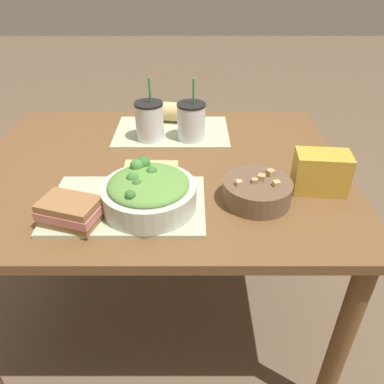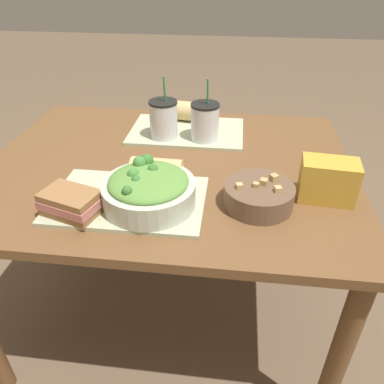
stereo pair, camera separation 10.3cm
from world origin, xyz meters
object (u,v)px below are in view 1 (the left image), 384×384
Objects in this scene: salad_bowl at (149,191)px; baguette_far at (170,112)px; drink_cup_dark at (150,122)px; sandwich_near at (70,211)px; baguette_near at (153,173)px; chip_bag at (321,172)px; soup_bowl at (257,190)px; drink_cup_red at (191,123)px.

baguette_far is (0.03, 0.60, -0.01)m from salad_bowl.
drink_cup_dark is (-0.07, -0.17, 0.03)m from baguette_far.
baguette_near is at bearing 60.03° from sandwich_near.
baguette_near is (0.00, 0.11, -0.01)m from salad_bowl.
drink_cup_dark is 1.42× the size of chip_bag.
salad_bowl is 0.60m from baguette_far.
drink_cup_red is (-0.19, 0.39, 0.04)m from soup_bowl.
salad_bowl is at bearing -173.42° from baguette_far.
sandwich_near is at bearing 134.71° from baguette_near.
salad_bowl reaches higher than sandwich_near.
baguette_far is at bearing 115.95° from soup_bowl.
salad_bowl is 0.50m from chip_bag.
drink_cup_dark reaches higher than chip_bag.
baguette_near is at bearing -109.46° from drink_cup_red.
drink_cup_dark is (0.16, 0.50, 0.03)m from sandwich_near.
drink_cup_dark is 0.15m from drink_cup_red.
salad_bowl is at bearing -171.51° from soup_bowl.
baguette_near is at bearing 89.35° from salad_bowl.
soup_bowl is at bearing 8.49° from salad_bowl.
soup_bowl is 1.20× the size of chip_bag.
drink_cup_dark is (-0.34, 0.39, 0.04)m from soup_bowl.
salad_bowl is 0.44m from drink_cup_dark.
baguette_far is (0.22, 0.67, 0.01)m from sandwich_near.
drink_cup_red is at bearing 75.60° from sandwich_near.
soup_bowl is 1.12× the size of sandwich_near.
sandwich_near is 0.76× the size of drink_cup_dark.
soup_bowl is at bearing -64.38° from drink_cup_red.
chip_bag is (0.49, 0.10, 0.00)m from salad_bowl.
drink_cup_red is 0.50m from chip_bag.
drink_cup_dark reaches higher than baguette_near.
drink_cup_dark is at bearing 94.99° from salad_bowl.
drink_cup_red is at bearing -17.40° from baguette_near.
salad_bowl reaches higher than chip_bag.
soup_bowl is at bearing -48.97° from drink_cup_dark.
baguette_near is 0.34m from drink_cup_red.
drink_cup_red is (0.09, -0.17, 0.02)m from baguette_far.
drink_cup_dark is at bearing 131.03° from soup_bowl.
baguette_near and baguette_far have the same top height.
baguette_far reaches higher than soup_bowl.
salad_bowl reaches higher than baguette_far.
baguette_near is at bearing -173.91° from baguette_far.
baguette_far is 0.97× the size of chip_bag.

